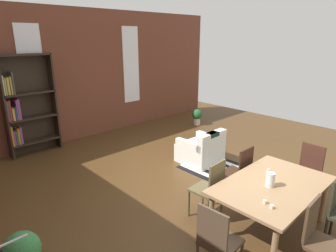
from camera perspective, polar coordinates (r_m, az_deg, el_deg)
name	(u,v)px	position (r m, az deg, el deg)	size (l,w,h in m)	color
ground_plane	(212,191)	(5.32, 8.88, -12.70)	(11.02, 11.02, 0.00)	#4E341A
back_wall_brick	(87,75)	(8.01, -15.87, 9.80)	(9.02, 0.12, 3.36)	brown
window_pane_0	(33,73)	(7.38, -25.45, 9.52)	(0.55, 0.02, 2.19)	white
window_pane_1	(131,65)	(8.68, -7.41, 11.96)	(0.55, 0.02, 2.19)	white
dining_table	(272,189)	(4.25, 20.14, -11.71)	(1.72, 1.08, 0.74)	#A27C55
vase_on_table	(270,180)	(4.09, 19.78, -10.06)	(0.12, 0.12, 0.20)	silver
tealight_candle_0	(268,170)	(4.53, 19.41, -8.33)	(0.04, 0.04, 0.04)	silver
tealight_candle_1	(272,207)	(3.65, 20.04, -14.95)	(0.04, 0.04, 0.04)	silver
tealight_candle_2	(265,202)	(3.72, 18.76, -14.16)	(0.04, 0.04, 0.05)	silver
dining_chair_near_left	(319,238)	(3.79, 27.99, -19.23)	(0.41, 0.41, 0.95)	#503B27
dining_chair_head_right	(307,171)	(5.35, 26.09, -8.04)	(0.42, 0.42, 0.95)	#41231A
dining_chair_far_right	(239,171)	(4.94, 14.03, -8.80)	(0.40, 0.40, 0.95)	#351F13
dining_chair_far_left	(210,188)	(4.37, 8.40, -12.07)	(0.42, 0.42, 0.95)	brown
dining_chair_head_left	(217,240)	(3.42, 9.79, -21.57)	(0.42, 0.42, 0.95)	brown
bookshelf_tall	(25,106)	(7.25, -26.61, 3.57)	(1.13, 0.29, 2.30)	#2D2319
armchair_white	(201,150)	(6.31, 6.68, -4.81)	(0.80, 0.81, 0.75)	white
potted_plant_by_shelf	(22,252)	(3.94, -27.18, -21.54)	(0.42, 0.42, 0.54)	#333338
potted_plant_corner	(197,116)	(8.97, 5.81, 2.06)	(0.33, 0.33, 0.50)	silver
striped_rug	(212,167)	(6.21, 8.84, -8.04)	(1.15, 1.07, 0.01)	black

